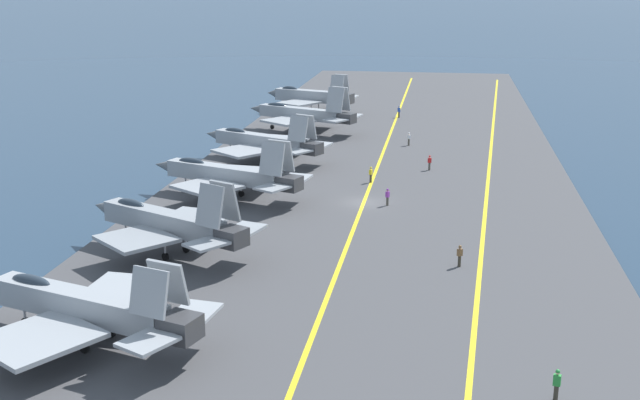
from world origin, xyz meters
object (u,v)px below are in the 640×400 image
Objects in this scene: crew_brown_vest at (460,255)px; parked_jet_fifth at (263,142)px; parked_jet_fourth at (228,174)px; crew_white_vest at (409,138)px; parked_jet_third at (167,222)px; crew_blue_vest at (399,111)px; crew_green_vest at (557,383)px; parked_jet_seventh at (310,96)px; crew_red_vest at (430,162)px; crew_purple_vest at (387,196)px; parked_jet_sixth at (303,114)px; parked_jet_second at (84,306)px; crew_yellow_vest at (371,174)px.

parked_jet_fifth is at bearing 34.71° from crew_brown_vest.
parked_jet_fourth is at bearing -179.34° from parked_jet_fifth.
parked_jet_fourth is 32.85m from crew_white_vest.
parked_jet_third is 8.76× the size of crew_blue_vest.
parked_jet_seventh is at bearing 17.68° from crew_green_vest.
crew_purple_vest is at bearing 166.74° from crew_red_vest.
crew_brown_vest is (-51.08, -21.14, -1.74)m from parked_jet_sixth.
parked_jet_second is 0.97× the size of parked_jet_fourth.
crew_red_vest is (15.25, -3.59, 0.02)m from crew_purple_vest.
crew_yellow_vest reaches higher than crew_white_vest.
parked_jet_sixth is 74.99m from crew_green_vest.
crew_purple_vest is at bearing -25.55° from parked_jet_second.
parked_jet_third is 0.95× the size of parked_jet_fifth.
crew_white_vest is 13.69m from crew_red_vest.
parked_jet_seventh is at bearing 28.68° from crew_red_vest.
parked_jet_third is 9.33× the size of crew_red_vest.
crew_yellow_vest is at bearing 15.80° from crew_purple_vest.
crew_green_vest is at bearing -152.22° from parked_jet_fifth.
parked_jet_second is at bearing 179.11° from parked_jet_sixth.
parked_jet_fifth is 35.81m from crew_blue_vest.
parked_jet_second is 32.66m from parked_jet_fourth.
crew_white_vest is (-22.86, -16.82, -1.81)m from parked_jet_seventh.
crew_brown_vest is 0.98× the size of crew_green_vest.
crew_blue_vest is at bearing -40.89° from parked_jet_sixth.
parked_jet_fourth is 27.56m from crew_brown_vest.
crew_yellow_vest is (8.55, 2.42, 0.03)m from crew_purple_vest.
parked_jet_second is at bearing -179.67° from parked_jet_fourth.
crew_blue_vest is (66.34, -13.99, -1.70)m from parked_jet_third.
parked_jet_sixth is at bearing -0.89° from parked_jet_second.
crew_purple_vest is 36.95m from crew_green_vest.
crew_yellow_vest reaches higher than crew_purple_vest.
parked_jet_seventh is 9.03× the size of crew_red_vest.
crew_red_vest is at bearing -52.00° from parked_jet_fourth.
crew_white_vest is (28.60, -0.60, 0.02)m from crew_purple_vest.
parked_jet_sixth is 9.43× the size of crew_blue_vest.
parked_jet_third is 37.48m from crew_red_vest.
parked_jet_third is 9.31× the size of crew_brown_vest.
parked_jet_fifth reaches higher than crew_purple_vest.
crew_green_vest is at bearing -162.32° from parked_jet_seventh.
parked_jet_seventh is 90.93m from crew_green_vest.
crew_blue_vest is at bearing 9.19° from crew_red_vest.
parked_jet_seventh is at bearing 18.75° from crew_brown_vest.
parked_jet_fourth reaches higher than crew_white_vest.
crew_brown_vest is at bearing -174.40° from crew_red_vest.
parked_jet_seventh is 71.13m from crew_brown_vest.
crew_blue_vest is (34.42, 5.57, 0.06)m from crew_red_vest.
crew_white_vest is at bearing -8.56° from crew_yellow_vest.
crew_green_vest is at bearing -171.04° from crew_blue_vest.
crew_green_vest reaches higher than crew_white_vest.
crew_brown_vest is 1.00× the size of crew_red_vest.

